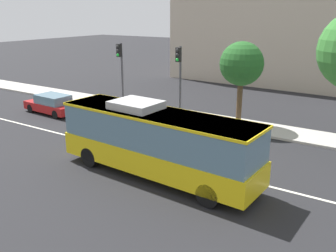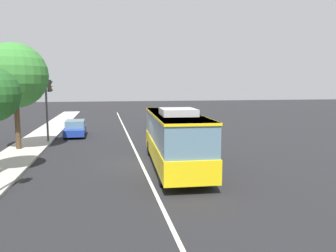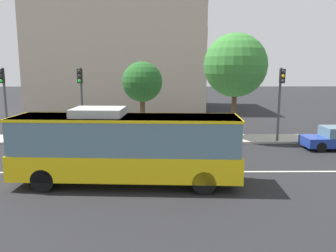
# 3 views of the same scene
# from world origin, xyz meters

# --- Properties ---
(ground_plane) EXTENTS (160.00, 160.00, 0.00)m
(ground_plane) POSITION_xyz_m (0.00, 0.00, 0.00)
(ground_plane) COLOR black
(sidewalk_kerb) EXTENTS (80.00, 2.75, 0.14)m
(sidewalk_kerb) POSITION_xyz_m (0.00, 7.80, 0.07)
(sidewalk_kerb) COLOR #B2ADA3
(sidewalk_kerb) RESTS_ON ground_plane
(lane_centre_line) EXTENTS (76.00, 0.16, 0.01)m
(lane_centre_line) POSITION_xyz_m (0.00, 0.00, 0.01)
(lane_centre_line) COLOR silver
(lane_centre_line) RESTS_ON ground_plane
(transit_bus) EXTENTS (10.12, 3.04, 3.46)m
(transit_bus) POSITION_xyz_m (-1.30, -1.77, 1.81)
(transit_bus) COLOR yellow
(transit_bus) RESTS_ON ground_plane
(sedan_blue) EXTENTS (4.53, 1.89, 1.46)m
(sedan_blue) POSITION_xyz_m (11.74, 4.83, 0.72)
(sedan_blue) COLOR #1E3899
(sedan_blue) RESTS_ON ground_plane
(sedan_blue_ahead) EXTENTS (4.56, 1.95, 1.46)m
(sedan_blue_ahead) POSITION_xyz_m (12.97, -5.18, 0.72)
(sedan_blue_ahead) COLOR #1E3899
(sedan_blue_ahead) RESTS_ON ground_plane
(traffic_light_mid_block) EXTENTS (0.33, 0.62, 5.20)m
(traffic_light_mid_block) POSITION_xyz_m (8.33, 6.53, 3.56)
(traffic_light_mid_block) COLOR #47474C
(traffic_light_mid_block) RESTS_ON ground_plane
(street_tree_kerbside_left) EXTENTS (4.57, 4.57, 7.66)m
(street_tree_kerbside_left) POSITION_xyz_m (5.53, 8.24, 5.36)
(street_tree_kerbside_left) COLOR #4C3823
(street_tree_kerbside_left) RESTS_ON ground_plane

